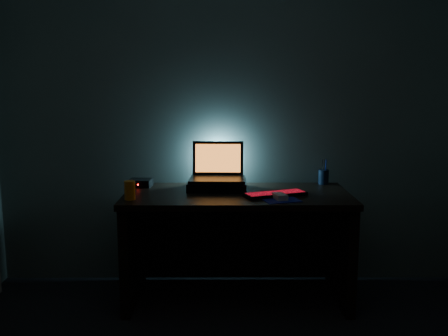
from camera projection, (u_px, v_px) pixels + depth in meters
name	position (u px, v px, depth m)	size (l,w,h in m)	color
room	(252.00, 150.00, 1.65)	(3.50, 4.00, 2.50)	black
desk	(237.00, 228.00, 3.42)	(1.50, 0.70, 0.75)	black
riser	(217.00, 185.00, 3.44)	(0.40, 0.30, 0.06)	black
laptop	(218.00, 171.00, 3.48)	(0.39, 0.29, 0.26)	black
keyboard	(275.00, 194.00, 3.23)	(0.43, 0.27, 0.03)	black
mousepad	(280.00, 199.00, 3.13)	(0.22, 0.20, 0.00)	navy
mouse	(280.00, 196.00, 3.13)	(0.07, 0.11, 0.03)	#9B9CA1
pen_cup	(323.00, 177.00, 3.62)	(0.07, 0.07, 0.10)	black
juice_glass	(130.00, 190.00, 3.13)	(0.07, 0.07, 0.12)	orange
router	(140.00, 183.00, 3.53)	(0.17, 0.14, 0.05)	black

